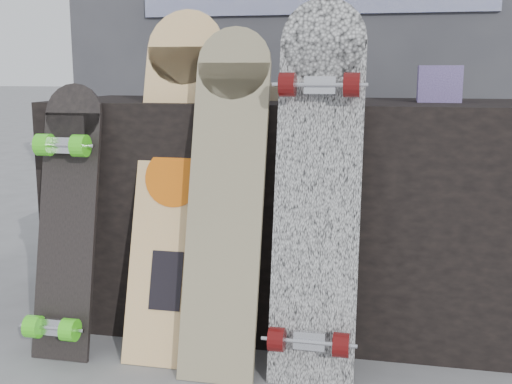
% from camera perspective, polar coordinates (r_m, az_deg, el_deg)
% --- Properties ---
extents(ground, '(60.00, 60.00, 0.00)m').
position_cam_1_polar(ground, '(1.99, -0.10, -16.29)').
color(ground, slate).
rests_on(ground, ground).
extents(vendor_table, '(1.60, 0.60, 0.80)m').
position_cam_1_polar(vendor_table, '(2.32, 2.53, -1.80)').
color(vendor_table, black).
rests_on(vendor_table, ground).
extents(booth, '(2.40, 0.22, 2.20)m').
position_cam_1_polar(booth, '(3.11, 5.37, 14.40)').
color(booth, '#37373C').
rests_on(booth, ground).
extents(merch_box_purple, '(0.18, 0.12, 0.10)m').
position_cam_1_polar(merch_box_purple, '(2.28, -4.66, 9.38)').
color(merch_box_purple, navy).
rests_on(merch_box_purple, vendor_table).
extents(merch_box_small, '(0.14, 0.14, 0.12)m').
position_cam_1_polar(merch_box_small, '(2.26, 15.97, 9.24)').
color(merch_box_small, navy).
rests_on(merch_box_small, vendor_table).
extents(merch_box_flat, '(0.22, 0.10, 0.06)m').
position_cam_1_polar(merch_box_flat, '(2.30, -0.14, 8.93)').
color(merch_box_flat, '#D1B78C').
rests_on(merch_box_flat, vendor_table).
extents(longboard_geisha, '(0.26, 0.36, 1.10)m').
position_cam_1_polar(longboard_geisha, '(2.07, -7.16, 1.74)').
color(longboard_geisha, beige).
rests_on(longboard_geisha, ground).
extents(longboard_celtic, '(0.23, 0.31, 1.04)m').
position_cam_1_polar(longboard_celtic, '(1.93, -2.65, 0.26)').
color(longboard_celtic, beige).
rests_on(longboard_celtic, ground).
extents(longboard_cascadia, '(0.25, 0.31, 1.12)m').
position_cam_1_polar(longboard_cascadia, '(1.87, 5.48, 0.67)').
color(longboard_cascadia, white).
rests_on(longboard_cascadia, ground).
extents(skateboard_dark, '(0.19, 0.28, 0.87)m').
position_cam_1_polar(skateboard_dark, '(2.12, -16.61, -2.30)').
color(skateboard_dark, black).
rests_on(skateboard_dark, ground).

